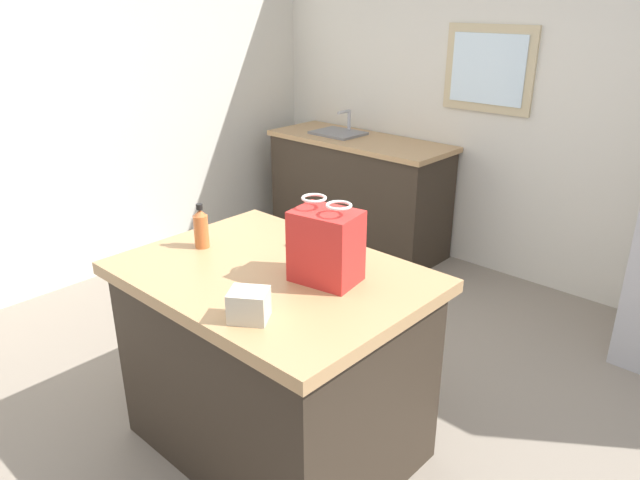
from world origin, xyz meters
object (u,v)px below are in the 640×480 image
object	(u,v)px
kitchen_island	(275,361)
shopping_bag	(326,246)
small_box	(249,305)
bottle	(201,228)
ear_defenders	(310,245)

from	to	relation	value
kitchen_island	shopping_bag	bearing A→B (deg)	22.25
kitchen_island	small_box	size ratio (longest dim) A/B	9.39
bottle	shopping_bag	bearing A→B (deg)	11.49
shopping_bag	small_box	size ratio (longest dim) A/B	2.51
shopping_bag	ear_defenders	world-z (taller)	shopping_bag
kitchen_island	shopping_bag	xyz separation A→B (m)	(0.22, 0.09, 0.60)
small_box	bottle	size ratio (longest dim) A/B	0.65
shopping_bag	small_box	distance (m)	0.43
ear_defenders	shopping_bag	bearing A→B (deg)	-34.34
shopping_bag	bottle	world-z (taller)	shopping_bag
shopping_bag	ear_defenders	xyz separation A→B (m)	(-0.26, 0.18, -0.13)
kitchen_island	bottle	world-z (taller)	bottle
kitchen_island	ear_defenders	world-z (taller)	ear_defenders
shopping_bag	bottle	size ratio (longest dim) A/B	1.64
bottle	ear_defenders	bearing A→B (deg)	38.66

